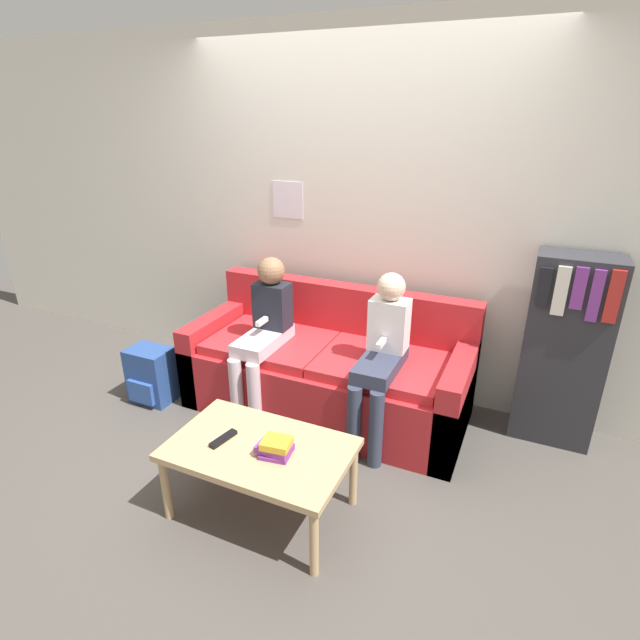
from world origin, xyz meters
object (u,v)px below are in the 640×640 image
bookshelf (564,351)px  backpack (151,375)px  couch (328,372)px  person_right (382,352)px  tv_remote (223,439)px  coffee_table (260,454)px  person_left (264,328)px

bookshelf → backpack: (-2.72, -0.75, -0.42)m
couch → bookshelf: 1.55m
person_right → bookshelf: bearing=26.1°
tv_remote → backpack: size_ratio=0.42×
couch → backpack: couch is taller
couch → coffee_table: 1.09m
backpack → coffee_table: bearing=-25.9°
bookshelf → backpack: 2.85m
couch → person_left: (-0.40, -0.19, 0.34)m
tv_remote → bookshelf: 2.15m
person_right → backpack: person_right is taller
tv_remote → bookshelf: bearing=53.2°
bookshelf → coffee_table: bearing=-135.0°
backpack → tv_remote: bearing=-31.0°
couch → person_right: bearing=-23.5°
coffee_table → person_right: person_right is taller
person_left → bookshelf: (1.88, 0.50, -0.01)m
person_right → tv_remote: person_right is taller
person_right → backpack: (-1.69, -0.24, -0.43)m
person_right → bookshelf: bookshelf is taller
tv_remote → backpack: bearing=160.3°
coffee_table → bookshelf: size_ratio=0.75×
couch → person_left: bearing=-154.1°
person_left → tv_remote: person_left is taller
person_left → person_right: bearing=-0.2°
bookshelf → person_left: bearing=-165.0°
backpack → bookshelf: bearing=15.4°
person_left → person_right: (0.84, -0.00, -0.01)m
person_left → coffee_table: bearing=-61.5°
coffee_table → person_left: size_ratio=0.85×
backpack → person_right: bearing=8.3°
tv_remote → person_right: bearing=70.1°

